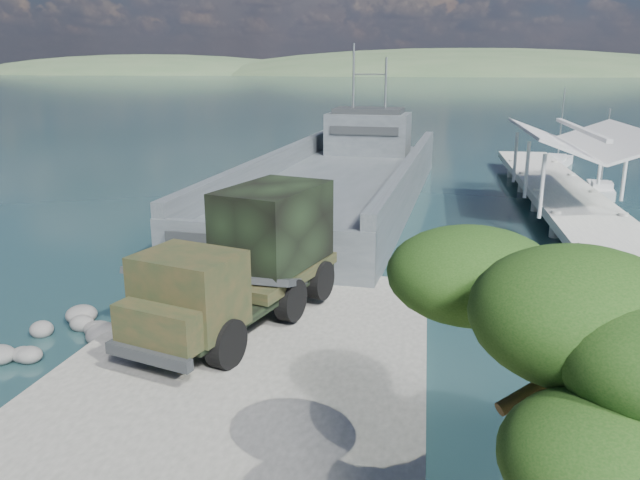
{
  "coord_description": "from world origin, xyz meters",
  "views": [
    {
      "loc": [
        4.71,
        -16.46,
        8.53
      ],
      "look_at": [
        0.9,
        6.0,
        2.12
      ],
      "focal_mm": 35.0,
      "sensor_mm": 36.0,
      "label": 1
    }
  ],
  "objects_px": {
    "pier": "(578,197)",
    "sailboat_far": "(557,163)",
    "soldier": "(217,310)",
    "sailboat_near": "(600,190)",
    "landing_craft": "(340,190)",
    "military_truck": "(249,259)"
  },
  "relations": [
    {
      "from": "pier",
      "to": "sailboat_near",
      "type": "relative_size",
      "value": 7.39
    },
    {
      "from": "soldier",
      "to": "sailboat_far",
      "type": "bearing_deg",
      "value": 50.91
    },
    {
      "from": "pier",
      "to": "sailboat_near",
      "type": "bearing_deg",
      "value": 68.66
    },
    {
      "from": "soldier",
      "to": "sailboat_near",
      "type": "xyz_separation_m",
      "value": [
        17.77,
        27.69,
        -1.15
      ]
    },
    {
      "from": "soldier",
      "to": "military_truck",
      "type": "bearing_deg",
      "value": 57.52
    },
    {
      "from": "soldier",
      "to": "sailboat_far",
      "type": "relative_size",
      "value": 0.28
    },
    {
      "from": "pier",
      "to": "landing_craft",
      "type": "distance_m",
      "value": 14.0
    },
    {
      "from": "sailboat_near",
      "to": "sailboat_far",
      "type": "height_order",
      "value": "sailboat_far"
    },
    {
      "from": "soldier",
      "to": "landing_craft",
      "type": "bearing_deg",
      "value": 72.56
    },
    {
      "from": "landing_craft",
      "to": "sailboat_near",
      "type": "distance_m",
      "value": 18.04
    },
    {
      "from": "landing_craft",
      "to": "soldier",
      "type": "xyz_separation_m",
      "value": [
        -0.67,
        -22.0,
        0.57
      ]
    },
    {
      "from": "pier",
      "to": "sailboat_far",
      "type": "bearing_deg",
      "value": 82.05
    },
    {
      "from": "landing_craft",
      "to": "soldier",
      "type": "relative_size",
      "value": 19.3
    },
    {
      "from": "soldier",
      "to": "sailboat_far",
      "type": "xyz_separation_m",
      "value": [
        17.19,
        39.73,
        -1.1
      ]
    },
    {
      "from": "pier",
      "to": "sailboat_far",
      "type": "distance_m",
      "value": 21.33
    },
    {
      "from": "military_truck",
      "to": "sailboat_near",
      "type": "xyz_separation_m",
      "value": [
        17.24,
        25.93,
        -2.24
      ]
    },
    {
      "from": "soldier",
      "to": "sailboat_near",
      "type": "bearing_deg",
      "value": 41.6
    },
    {
      "from": "pier",
      "to": "sailboat_near",
      "type": "height_order",
      "value": "sailboat_near"
    },
    {
      "from": "soldier",
      "to": "sailboat_near",
      "type": "height_order",
      "value": "sailboat_near"
    },
    {
      "from": "landing_craft",
      "to": "sailboat_near",
      "type": "bearing_deg",
      "value": 22.58
    },
    {
      "from": "pier",
      "to": "military_truck",
      "type": "relative_size",
      "value": 4.74
    },
    {
      "from": "landing_craft",
      "to": "pier",
      "type": "bearing_deg",
      "value": -9.73
    }
  ]
}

